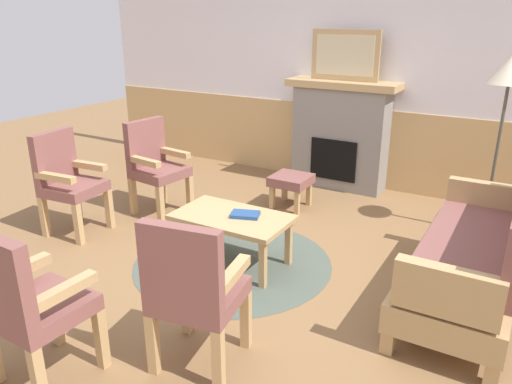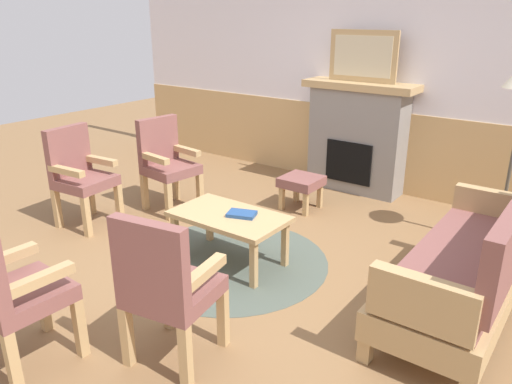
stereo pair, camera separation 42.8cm
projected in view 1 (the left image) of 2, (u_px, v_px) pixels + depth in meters
name	position (u px, v px, depth m)	size (l,w,h in m)	color
ground_plane	(235.00, 265.00, 4.19)	(14.00, 14.00, 0.00)	olive
wall_back	(351.00, 76.00, 5.85)	(7.20, 0.14, 2.70)	white
fireplace	(340.00, 134.00, 5.88)	(1.30, 0.44, 1.28)	gray
framed_picture	(345.00, 55.00, 5.56)	(0.80, 0.04, 0.56)	tan
couch	(474.00, 255.00, 3.51)	(0.70, 1.80, 0.98)	tan
coffee_table	(232.00, 221.00, 4.10)	(0.96, 0.56, 0.44)	tan
round_rug	(233.00, 262.00, 4.23)	(1.69, 1.69, 0.01)	#4C564C
book_on_table	(245.00, 215.00, 4.06)	(0.23, 0.15, 0.03)	navy
footstool	(291.00, 182.00, 5.35)	(0.40, 0.40, 0.36)	tan
armchair_near_fireplace	(155.00, 163.00, 5.15)	(0.53, 0.53, 0.98)	tan
armchair_by_window_left	(67.00, 178.00, 4.68)	(0.52, 0.52, 0.98)	tan
armchair_front_left	(193.00, 288.00, 2.82)	(0.56, 0.56, 0.98)	tan
armchair_front_center	(28.00, 301.00, 2.70)	(0.50, 0.50, 0.98)	tan
floor_lamp_by_couch	(509.00, 82.00, 4.30)	(0.36, 0.36, 1.68)	#332D28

